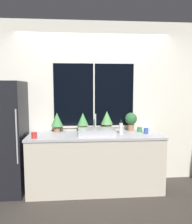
{
  "coord_description": "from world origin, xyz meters",
  "views": [
    {
      "loc": [
        -0.26,
        -3.01,
        1.61
      ],
      "look_at": [
        0.01,
        0.31,
        1.24
      ],
      "focal_mm": 35.0,
      "sensor_mm": 36.0,
      "label": 1
    }
  ],
  "objects_px": {
    "refrigerator": "(3,138)",
    "potted_plant_far_right": "(131,120)",
    "mug_red": "(34,135)",
    "soap_bottle": "(121,128)",
    "mug_blue": "(146,131)",
    "mug_green": "(140,129)",
    "potted_plant_center_right": "(107,119)",
    "potted_plant_far_left": "(57,121)",
    "potted_plant_center_left": "(83,120)",
    "sink": "(96,131)"
  },
  "relations": [
    {
      "from": "refrigerator",
      "to": "potted_plant_far_right",
      "type": "xyz_separation_m",
      "value": [
        2.03,
        0.2,
        0.23
      ]
    },
    {
      "from": "potted_plant_center_right",
      "to": "sink",
      "type": "bearing_deg",
      "value": -129.43
    },
    {
      "from": "mug_blue",
      "to": "mug_green",
      "type": "bearing_deg",
      "value": 112.06
    },
    {
      "from": "potted_plant_far_left",
      "to": "refrigerator",
      "type": "bearing_deg",
      "value": -165.87
    },
    {
      "from": "mug_red",
      "to": "potted_plant_center_right",
      "type": "bearing_deg",
      "value": 21.4
    },
    {
      "from": "refrigerator",
      "to": "potted_plant_far_right",
      "type": "bearing_deg",
      "value": 5.69
    },
    {
      "from": "potted_plant_center_left",
      "to": "mug_green",
      "type": "relative_size",
      "value": 3.84
    },
    {
      "from": "potted_plant_far_left",
      "to": "potted_plant_center_left",
      "type": "xyz_separation_m",
      "value": [
        0.42,
        -0.0,
        -0.0
      ]
    },
    {
      "from": "sink",
      "to": "potted_plant_far_right",
      "type": "relative_size",
      "value": 1.84
    },
    {
      "from": "refrigerator",
      "to": "potted_plant_center_left",
      "type": "relative_size",
      "value": 5.5
    },
    {
      "from": "sink",
      "to": "mug_red",
      "type": "height_order",
      "value": "sink"
    },
    {
      "from": "refrigerator",
      "to": "mug_green",
      "type": "xyz_separation_m",
      "value": [
        2.15,
        0.1,
        0.08
      ]
    },
    {
      "from": "potted_plant_center_right",
      "to": "soap_bottle",
      "type": "height_order",
      "value": "potted_plant_center_right"
    },
    {
      "from": "potted_plant_far_left",
      "to": "mug_blue",
      "type": "xyz_separation_m",
      "value": [
        1.41,
        -0.25,
        -0.14
      ]
    },
    {
      "from": "potted_plant_far_right",
      "to": "mug_green",
      "type": "relative_size",
      "value": 3.8
    },
    {
      "from": "refrigerator",
      "to": "mug_blue",
      "type": "relative_size",
      "value": 19.05
    },
    {
      "from": "potted_plant_center_left",
      "to": "refrigerator",
      "type": "bearing_deg",
      "value": -170.63
    },
    {
      "from": "mug_blue",
      "to": "mug_red",
      "type": "xyz_separation_m",
      "value": [
        -1.69,
        -0.18,
        -0.0
      ]
    },
    {
      "from": "sink",
      "to": "potted_plant_far_left",
      "type": "distance_m",
      "value": 0.68
    },
    {
      "from": "refrigerator",
      "to": "potted_plant_center_left",
      "type": "distance_m",
      "value": 1.26
    },
    {
      "from": "potted_plant_far_left",
      "to": "potted_plant_center_right",
      "type": "xyz_separation_m",
      "value": [
        0.82,
        -0.0,
        0.01
      ]
    },
    {
      "from": "refrigerator",
      "to": "soap_bottle",
      "type": "distance_m",
      "value": 1.82
    },
    {
      "from": "soap_bottle",
      "to": "potted_plant_far_left",
      "type": "bearing_deg",
      "value": 167.49
    },
    {
      "from": "mug_green",
      "to": "mug_blue",
      "type": "bearing_deg",
      "value": -67.94
    },
    {
      "from": "refrigerator",
      "to": "sink",
      "type": "distance_m",
      "value": 1.43
    },
    {
      "from": "soap_bottle",
      "to": "mug_blue",
      "type": "height_order",
      "value": "soap_bottle"
    },
    {
      "from": "potted_plant_far_left",
      "to": "potted_plant_far_right",
      "type": "height_order",
      "value": "potted_plant_far_left"
    },
    {
      "from": "refrigerator",
      "to": "potted_plant_center_left",
      "type": "bearing_deg",
      "value": 9.37
    },
    {
      "from": "mug_red",
      "to": "soap_bottle",
      "type": "bearing_deg",
      "value": 9.08
    },
    {
      "from": "potted_plant_center_left",
      "to": "mug_red",
      "type": "distance_m",
      "value": 0.84
    },
    {
      "from": "potted_plant_center_left",
      "to": "mug_blue",
      "type": "bearing_deg",
      "value": -14.11
    },
    {
      "from": "soap_bottle",
      "to": "mug_blue",
      "type": "bearing_deg",
      "value": -3.38
    },
    {
      "from": "mug_green",
      "to": "mug_blue",
      "type": "height_order",
      "value": "mug_blue"
    },
    {
      "from": "potted_plant_center_left",
      "to": "potted_plant_far_right",
      "type": "relative_size",
      "value": 1.01
    },
    {
      "from": "potted_plant_center_left",
      "to": "mug_red",
      "type": "xyz_separation_m",
      "value": [
        -0.71,
        -0.43,
        -0.14
      ]
    },
    {
      "from": "potted_plant_far_left",
      "to": "mug_green",
      "type": "distance_m",
      "value": 1.36
    },
    {
      "from": "sink",
      "to": "potted_plant_center_right",
      "type": "bearing_deg",
      "value": 50.57
    },
    {
      "from": "potted_plant_center_right",
      "to": "soap_bottle",
      "type": "distance_m",
      "value": 0.32
    },
    {
      "from": "mug_green",
      "to": "potted_plant_far_right",
      "type": "bearing_deg",
      "value": 141.36
    },
    {
      "from": "potted_plant_far_left",
      "to": "mug_red",
      "type": "height_order",
      "value": "potted_plant_far_left"
    },
    {
      "from": "mug_red",
      "to": "mug_blue",
      "type": "bearing_deg",
      "value": 6.2
    },
    {
      "from": "mug_red",
      "to": "potted_plant_center_left",
      "type": "bearing_deg",
      "value": 31.5
    },
    {
      "from": "potted_plant_far_right",
      "to": "refrigerator",
      "type": "bearing_deg",
      "value": -174.31
    },
    {
      "from": "refrigerator",
      "to": "mug_red",
      "type": "height_order",
      "value": "refrigerator"
    },
    {
      "from": "refrigerator",
      "to": "potted_plant_center_right",
      "type": "height_order",
      "value": "refrigerator"
    },
    {
      "from": "mug_green",
      "to": "mug_red",
      "type": "distance_m",
      "value": 1.67
    },
    {
      "from": "potted_plant_center_left",
      "to": "mug_green",
      "type": "xyz_separation_m",
      "value": [
        0.93,
        -0.1,
        -0.15
      ]
    },
    {
      "from": "potted_plant_far_right",
      "to": "mug_blue",
      "type": "xyz_separation_m",
      "value": [
        0.18,
        -0.25,
        -0.15
      ]
    },
    {
      "from": "sink",
      "to": "refrigerator",
      "type": "bearing_deg",
      "value": 178.7
    },
    {
      "from": "mug_green",
      "to": "potted_plant_far_left",
      "type": "bearing_deg",
      "value": 175.77
    }
  ]
}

